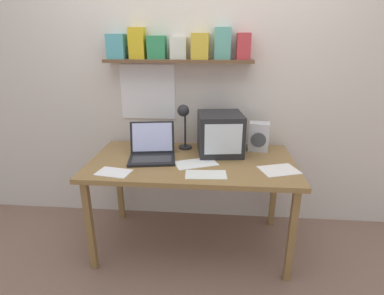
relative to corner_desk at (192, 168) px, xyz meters
name	(u,v)px	position (x,y,z in m)	size (l,w,h in m)	color
ground_plane	(192,243)	(0.00, 0.00, -0.68)	(12.00, 12.00, 0.00)	#836352
back_wall	(196,76)	(-0.01, 0.49, 0.63)	(5.60, 0.24, 2.60)	beige
corner_desk	(192,168)	(0.00, 0.00, 0.00)	(1.51, 0.80, 0.74)	olive
crt_monitor	(220,134)	(0.20, 0.18, 0.22)	(0.37, 0.39, 0.32)	#232326
laptop	(152,149)	(-0.31, 0.03, 0.13)	(0.38, 0.36, 0.25)	black
desk_lamp	(184,118)	(-0.08, 0.22, 0.32)	(0.11, 0.16, 0.37)	#232326
juice_glass	(162,140)	(-0.28, 0.27, 0.12)	(0.07, 0.07, 0.13)	white
space_heater	(259,137)	(0.52, 0.27, 0.18)	(0.17, 0.14, 0.23)	silver
printed_handout	(206,175)	(0.11, -0.25, 0.06)	(0.28, 0.16, 0.00)	white
loose_paper_near_laptop	(114,172)	(-0.51, -0.27, 0.06)	(0.24, 0.18, 0.00)	white
loose_paper_near_monitor	(279,170)	(0.61, -0.14, 0.06)	(0.30, 0.26, 0.00)	white
open_notebook	(196,163)	(0.03, -0.06, 0.06)	(0.34, 0.27, 0.00)	white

